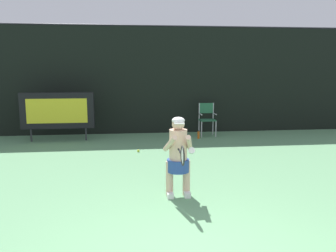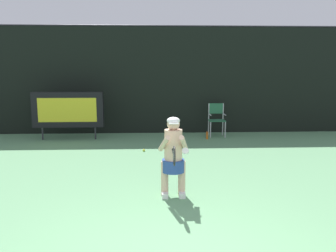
# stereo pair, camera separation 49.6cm
# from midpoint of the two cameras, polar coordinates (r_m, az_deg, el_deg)

# --- Properties ---
(backdrop_screen) EXTENTS (18.00, 0.12, 3.66)m
(backdrop_screen) POSITION_cam_midpoint_polar(r_m,az_deg,el_deg) (11.92, -0.13, 7.50)
(backdrop_screen) COLOR black
(backdrop_screen) RESTS_ON ground
(scoreboard) EXTENTS (2.20, 0.21, 1.50)m
(scoreboard) POSITION_cam_midpoint_polar(r_m,az_deg,el_deg) (11.17, -14.97, 2.60)
(scoreboard) COLOR black
(scoreboard) RESTS_ON ground
(umpire_chair) EXTENTS (0.52, 0.44, 1.08)m
(umpire_chair) POSITION_cam_midpoint_polar(r_m,az_deg,el_deg) (11.53, 9.25, 1.36)
(umpire_chair) COLOR #B7B7BC
(umpire_chair) RESTS_ON ground
(water_bottle) EXTENTS (0.07, 0.07, 0.27)m
(water_bottle) POSITION_cam_midpoint_polar(r_m,az_deg,el_deg) (11.08, 7.75, -1.54)
(water_bottle) COLOR #CD5C18
(water_bottle) RESTS_ON ground
(tennis_player) EXTENTS (0.53, 0.60, 1.41)m
(tennis_player) POSITION_cam_midpoint_polar(r_m,az_deg,el_deg) (6.01, 3.27, -4.74)
(tennis_player) COLOR white
(tennis_player) RESTS_ON ground
(tennis_racket) EXTENTS (0.03, 0.60, 0.31)m
(tennis_racket) POSITION_cam_midpoint_polar(r_m,az_deg,el_deg) (5.38, 3.67, -4.92)
(tennis_racket) COLOR black
(tennis_ball_loose) EXTENTS (0.07, 0.07, 0.07)m
(tennis_ball_loose) POSITION_cam_midpoint_polar(r_m,az_deg,el_deg) (9.38, -2.49, -4.03)
(tennis_ball_loose) COLOR #CCDB3D
(tennis_ball_loose) RESTS_ON ground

